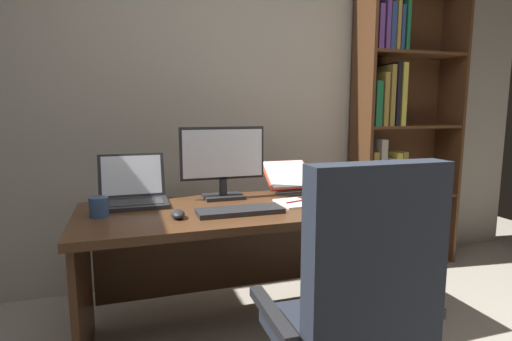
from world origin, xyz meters
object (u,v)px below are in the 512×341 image
object	(u,v)px
desk	(248,237)
office_chair	(354,330)
notepad	(293,203)
keyboard	(240,211)
laptop	(133,194)
reading_stand_with_book	(289,177)
pen	(297,201)
coffee_mug	(99,207)
computer_mouse	(178,214)
monitor	(223,162)
bookshelf	(394,133)
open_binder	(356,204)

from	to	relation	value
desk	office_chair	distance (m)	0.90
notepad	keyboard	bearing A→B (deg)	-162.76
laptop	reading_stand_with_book	world-z (taller)	laptop
notepad	pen	distance (m)	0.02
office_chair	coffee_mug	xyz separation A→B (m)	(-0.88, 0.83, 0.32)
desk	keyboard	size ratio (longest dim) A/B	4.19
desk	notepad	world-z (taller)	notepad
pen	laptop	bearing A→B (deg)	162.29
pen	coffee_mug	bearing A→B (deg)	177.54
laptop	pen	distance (m)	0.88
desk	office_chair	bearing A→B (deg)	-81.96
computer_mouse	pen	distance (m)	0.65
keyboard	coffee_mug	bearing A→B (deg)	167.59
keyboard	computer_mouse	world-z (taller)	computer_mouse
computer_mouse	notepad	distance (m)	0.63
notepad	pen	bearing A→B (deg)	0.00
laptop	notepad	xyz separation A→B (m)	(0.81, -0.27, -0.05)
keyboard	desk	bearing A→B (deg)	63.37
office_chair	pen	distance (m)	0.84
notepad	coffee_mug	distance (m)	0.97
monitor	coffee_mug	world-z (taller)	monitor
pen	bookshelf	bearing A→B (deg)	31.81
desk	pen	bearing A→B (deg)	-23.39
pen	open_binder	bearing A→B (deg)	-29.19
keyboard	coffee_mug	world-z (taller)	coffee_mug
open_binder	notepad	xyz separation A→B (m)	(-0.29, 0.15, -0.01)
bookshelf	office_chair	xyz separation A→B (m)	(-1.22, -1.47, -0.60)
desk	pen	xyz separation A→B (m)	(0.24, -0.10, 0.21)
bookshelf	pen	distance (m)	1.34
computer_mouse	keyboard	bearing A→B (deg)	0.00
open_binder	coffee_mug	xyz separation A→B (m)	(-1.26, 0.19, 0.04)
laptop	pen	xyz separation A→B (m)	(0.83, -0.27, -0.04)
desk	open_binder	bearing A→B (deg)	-26.52
keyboard	computer_mouse	distance (m)	0.30
bookshelf	keyboard	world-z (taller)	bookshelf
laptop	bookshelf	bearing A→B (deg)	12.23
notepad	monitor	bearing A→B (deg)	141.42
open_binder	notepad	size ratio (longest dim) A/B	2.12
monitor	pen	xyz separation A→B (m)	(0.34, -0.26, -0.19)
desk	computer_mouse	bearing A→B (deg)	-153.08
laptop	keyboard	world-z (taller)	laptop
notepad	coffee_mug	world-z (taller)	coffee_mug
desk	laptop	xyz separation A→B (m)	(-0.59, 0.16, 0.25)
computer_mouse	open_binder	size ratio (longest dim) A/B	0.23
office_chair	notepad	xyz separation A→B (m)	(0.10, 0.78, 0.28)
keyboard	open_binder	world-z (taller)	same
office_chair	monitor	bearing A→B (deg)	102.93
open_binder	laptop	bearing A→B (deg)	150.49
office_chair	open_binder	world-z (taller)	office_chair
coffee_mug	keyboard	bearing A→B (deg)	-12.41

